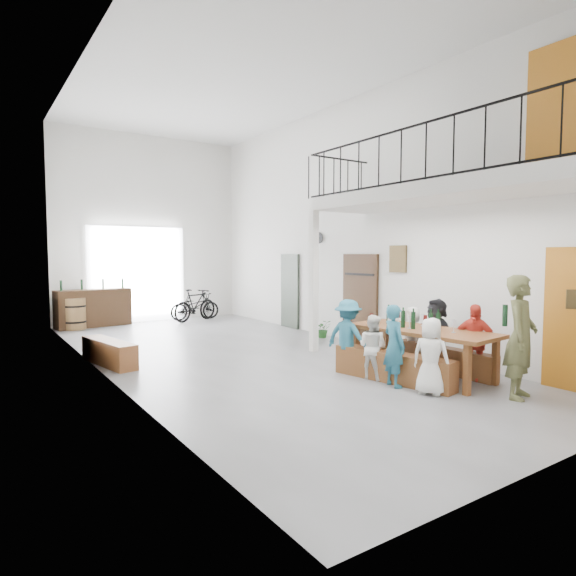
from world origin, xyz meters
TOP-DOWN VIEW (x-y plane):
  - floor at (0.00, 0.00)m, footprint 12.00×12.00m
  - room_walls at (0.00, 0.00)m, footprint 12.00×12.00m
  - gateway_portal at (-0.40, 5.94)m, footprint 2.80×0.08m
  - right_wall_decor at (2.70, -1.87)m, footprint 0.07×8.28m
  - balcony at (1.98, -3.13)m, footprint 1.52×5.62m
  - tasting_table at (1.52, -3.07)m, footprint 1.26×2.51m
  - bench_inner at (0.90, -3.04)m, footprint 0.71×2.05m
  - bench_wall at (2.07, -3.10)m, footprint 0.30×1.88m
  - tableware at (1.47, -2.91)m, footprint 0.71×1.37m
  - side_bench at (-2.50, 0.64)m, footprint 0.63×1.62m
  - oak_barrel at (-2.24, 5.40)m, footprint 0.57×0.57m
  - serving_counter at (-1.71, 5.65)m, footprint 2.02×0.81m
  - counter_bottles at (-1.71, 5.65)m, footprint 1.70×0.29m
  - guest_left_a at (0.85, -3.82)m, footprint 0.51×0.63m
  - guest_left_b at (0.73, -3.23)m, footprint 0.40×0.51m
  - guest_left_c at (0.77, -2.72)m, footprint 0.48×0.57m
  - guest_left_d at (0.70, -2.21)m, footprint 0.65×0.89m
  - guest_right_a at (2.06, -3.67)m, footprint 0.53×0.77m
  - guest_right_b at (2.11, -2.89)m, footprint 0.75×1.20m
  - guest_right_c at (2.11, -2.36)m, footprint 0.50×0.60m
  - host_standing at (1.74, -4.62)m, footprint 0.73×0.61m
  - potted_plant at (2.45, 0.71)m, footprint 0.49×0.46m
  - bicycle_near at (1.17, 5.42)m, footprint 1.56×0.56m
  - bicycle_far at (1.05, 5.12)m, footprint 1.67×0.97m

SIDE VIEW (x-z plane):
  - floor at x=0.00m, z-range 0.00..0.00m
  - potted_plant at x=2.45m, z-range 0.00..0.43m
  - bench_wall at x=2.07m, z-range 0.00..0.43m
  - side_bench at x=-2.50m, z-range 0.00..0.45m
  - bench_inner at x=0.90m, z-range 0.00..0.47m
  - bicycle_near at x=1.17m, z-range 0.00..0.81m
  - oak_barrel at x=-2.24m, z-range 0.00..0.84m
  - bicycle_far at x=1.05m, z-range 0.00..0.97m
  - guest_left_c at x=0.77m, z-range 0.00..1.03m
  - serving_counter at x=-1.71m, z-range 0.00..1.03m
  - guest_right_c at x=2.11m, z-range 0.00..1.04m
  - guest_left_a at x=0.85m, z-range 0.00..1.10m
  - guest_right_a at x=2.06m, z-range 0.00..1.21m
  - guest_right_b at x=2.11m, z-range 0.00..1.24m
  - guest_left_d at x=0.70m, z-range 0.00..1.24m
  - guest_left_b at x=0.73m, z-range 0.00..1.24m
  - tasting_table at x=1.52m, z-range 0.31..1.10m
  - host_standing at x=1.74m, z-range 0.00..1.71m
  - tableware at x=1.47m, z-range 0.76..1.11m
  - counter_bottles at x=-1.71m, z-range 1.03..1.31m
  - gateway_portal at x=-0.40m, z-range 0.00..2.80m
  - right_wall_decor at x=2.70m, z-range -0.80..4.28m
  - balcony at x=1.98m, z-range 0.97..4.96m
  - room_walls at x=0.00m, z-range -2.45..9.55m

